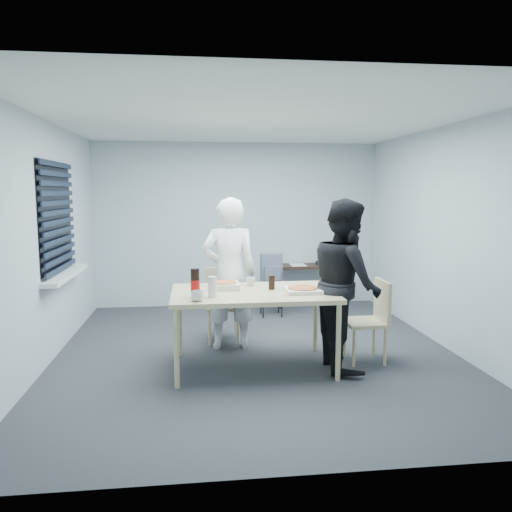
{
  "coord_description": "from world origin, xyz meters",
  "views": [
    {
      "loc": [
        -0.66,
        -5.48,
        1.84
      ],
      "look_at": [
        0.01,
        0.1,
        1.11
      ],
      "focal_mm": 35.0,
      "sensor_mm": 36.0,
      "label": 1
    }
  ],
  "objects": [
    {
      "name": "side_table",
      "position": [
        1.09,
        2.28,
        0.59
      ],
      "size": [
        1.0,
        0.44,
        0.67
      ],
      "color": "#321D16",
      "rests_on": "ground"
    },
    {
      "name": "papers",
      "position": [
        0.94,
        2.27,
        0.67
      ],
      "size": [
        0.25,
        0.33,
        0.01
      ],
      "primitive_type": "cube",
      "rotation": [
        0.0,
        0.0,
        0.05
      ],
      "color": "white",
      "rests_on": "side_table"
    },
    {
      "name": "pizza_box_b",
      "position": [
        0.41,
        -0.56,
        0.84
      ],
      "size": [
        0.36,
        0.36,
        0.05
      ],
      "rotation": [
        0.0,
        0.0,
        -0.09
      ],
      "color": "silver",
      "rests_on": "dining_table"
    },
    {
      "name": "person_white",
      "position": [
        -0.29,
        0.26,
        0.89
      ],
      "size": [
        0.65,
        0.42,
        1.77
      ],
      "primitive_type": "imported",
      "rotation": [
        0.0,
        0.0,
        3.14
      ],
      "color": "white",
      "rests_on": "ground"
    },
    {
      "name": "black_box",
      "position": [
        1.31,
        2.28,
        0.69
      ],
      "size": [
        0.14,
        0.11,
        0.06
      ],
      "primitive_type": "cube",
      "rotation": [
        0.0,
        0.0,
        0.1
      ],
      "color": "black",
      "rests_on": "side_table"
    },
    {
      "name": "cola_glass",
      "position": [
        0.12,
        -0.39,
        0.89
      ],
      "size": [
        0.08,
        0.08,
        0.15
      ],
      "primitive_type": "cylinder",
      "rotation": [
        0.0,
        0.0,
        -0.28
      ],
      "color": "black",
      "rests_on": "dining_table"
    },
    {
      "name": "backpack",
      "position": [
        0.43,
        1.68,
        0.7
      ],
      "size": [
        0.31,
        0.23,
        0.44
      ],
      "rotation": [
        0.0,
        0.0,
        0.12
      ],
      "color": "slate",
      "rests_on": "stool"
    },
    {
      "name": "mug_b",
      "position": [
        -0.08,
        -0.16,
        0.86
      ],
      "size": [
        0.1,
        0.1,
        0.09
      ],
      "primitive_type": "imported",
      "color": "silver",
      "rests_on": "dining_table"
    },
    {
      "name": "mug_a",
      "position": [
        -0.66,
        -0.86,
        0.86
      ],
      "size": [
        0.17,
        0.17,
        0.1
      ],
      "primitive_type": "imported",
      "rotation": [
        0.0,
        0.0,
        0.52
      ],
      "color": "silver",
      "rests_on": "dining_table"
    },
    {
      "name": "stool",
      "position": [
        0.43,
        1.69,
        0.38
      ],
      "size": [
        0.35,
        0.35,
        0.49
      ],
      "color": "black",
      "rests_on": "ground"
    },
    {
      "name": "room",
      "position": [
        -2.2,
        0.4,
        1.44
      ],
      "size": [
        5.0,
        5.0,
        5.0
      ],
      "color": "#323338",
      "rests_on": "ground"
    },
    {
      "name": "rubber_band",
      "position": [
        0.2,
        -0.71,
        0.82
      ],
      "size": [
        0.06,
        0.06,
        0.0
      ],
      "primitive_type": "torus",
      "rotation": [
        0.0,
        0.0,
        -0.19
      ],
      "color": "red",
      "rests_on": "dining_table"
    },
    {
      "name": "dining_table",
      "position": [
        -0.09,
        -0.46,
        0.76
      ],
      "size": [
        1.67,
        1.06,
        0.81
      ],
      "color": "#CFBA89",
      "rests_on": "ground"
    },
    {
      "name": "plastic_cups",
      "position": [
        -0.52,
        -0.7,
        0.92
      ],
      "size": [
        0.09,
        0.09,
        0.2
      ],
      "primitive_type": "cylinder",
      "rotation": [
        0.0,
        0.0,
        -0.03
      ],
      "color": "silver",
      "rests_on": "dining_table"
    },
    {
      "name": "chair_right",
      "position": [
        1.22,
        -0.41,
        0.51
      ],
      "size": [
        0.42,
        0.42,
        0.89
      ],
      "color": "#CFBA89",
      "rests_on": "ground"
    },
    {
      "name": "person_black",
      "position": [
        0.87,
        -0.54,
        0.89
      ],
      "size": [
        0.47,
        0.86,
        1.77
      ],
      "primitive_type": "imported",
      "rotation": [
        0.0,
        0.0,
        1.57
      ],
      "color": "black",
      "rests_on": "ground"
    },
    {
      "name": "chair_far",
      "position": [
        -0.35,
        0.62,
        0.51
      ],
      "size": [
        0.42,
        0.42,
        0.89
      ],
      "color": "#CFBA89",
      "rests_on": "ground"
    },
    {
      "name": "pizza_box_a",
      "position": [
        -0.37,
        -0.29,
        0.85
      ],
      "size": [
        0.31,
        0.31,
        0.08
      ],
      "rotation": [
        0.0,
        0.0,
        0.43
      ],
      "color": "silver",
      "rests_on": "dining_table"
    },
    {
      "name": "soda_bottle",
      "position": [
        -0.68,
        -0.69,
        0.95
      ],
      "size": [
        0.09,
        0.09,
        0.29
      ],
      "rotation": [
        0.0,
        0.0,
        -0.32
      ],
      "color": "black",
      "rests_on": "dining_table"
    }
  ]
}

